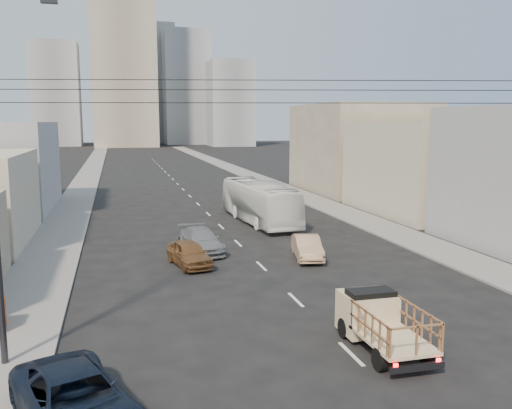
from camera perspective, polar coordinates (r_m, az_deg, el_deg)
name	(u,v)px	position (r m, az deg, el deg)	size (l,w,h in m)	color
ground	(378,380)	(18.24, 12.69, -17.59)	(420.00, 420.00, 0.00)	black
sidewalk_left	(88,176)	(84.93, -17.23, 2.93)	(3.50, 180.00, 0.12)	gray
sidewalk_right	(241,172)	(87.04, -1.57, 3.45)	(3.50, 180.00, 0.12)	gray
lane_dashes	(180,187)	(68.37, -7.98, 1.89)	(0.15, 104.00, 0.01)	silver
flatbed_pickup	(381,319)	(20.10, 13.03, -11.66)	(1.95, 4.41, 1.90)	#D2B98C
navy_pickup	(76,401)	(15.86, -18.45, -19.01)	(2.50, 5.42, 1.51)	black
city_bus	(259,202)	(43.42, 0.34, 0.29)	(2.80, 11.96, 3.33)	white
sedan_brown	(189,253)	(30.71, -7.06, -5.13)	(1.67, 4.16, 1.42)	brown
sedan_tan	(307,247)	(32.19, 5.41, -4.51)	(1.44, 4.14, 1.36)	tan
sedan_grey	(201,241)	(33.78, -5.83, -3.80)	(2.05, 5.04, 1.46)	slate
overhead_wires	(365,91)	(17.75, 11.43, 11.61)	(23.01, 5.02, 0.72)	black
bldg_right_mid	(432,168)	(50.59, 18.08, 3.72)	(11.00, 14.00, 8.00)	#B7B193
bldg_right_far	(360,148)	(64.76, 10.86, 5.87)	(12.00, 16.00, 10.00)	gray
high_rise_tower	(123,53)	(185.81, -13.79, 15.25)	(20.00, 20.00, 60.00)	gray
midrise_ne	(186,88)	(201.47, -7.35, 12.04)	(16.00, 16.00, 40.00)	gray
midrise_nw	(56,95)	(195.53, -20.27, 10.80)	(15.00, 15.00, 34.00)	gray
midrise_back	(150,85)	(215.36, -11.12, 12.26)	(18.00, 18.00, 44.00)	#969699
midrise_east	(230,104)	(183.48, -2.72, 10.55)	(14.00, 14.00, 28.00)	gray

